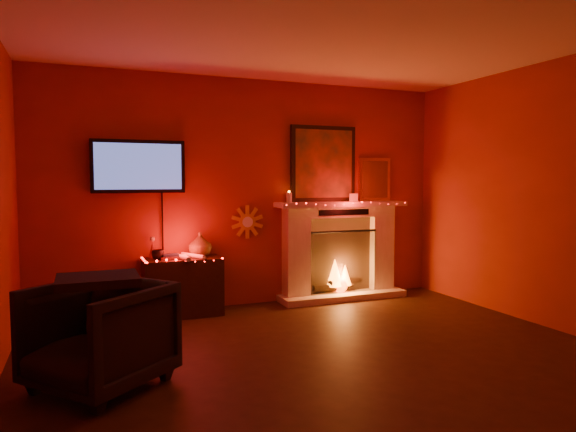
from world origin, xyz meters
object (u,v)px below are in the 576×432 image
sunburst_clock (247,222)px  armchair (99,336)px  tv (139,167)px  fireplace (339,241)px  console_table (184,282)px

sunburst_clock → armchair: sunburst_clock is taller
tv → fireplace: bearing=-1.5°
sunburst_clock → tv: bearing=-178.8°
tv → sunburst_clock: size_ratio=3.10×
tv → console_table: tv is taller
fireplace → sunburst_clock: fireplace is taller
fireplace → armchair: 3.52m
fireplace → console_table: size_ratio=2.39×
sunburst_clock → console_table: bearing=-165.1°
sunburst_clock → console_table: sunburst_clock is taller
armchair → tv: bearing=126.4°
sunburst_clock → armchair: bearing=-131.1°
tv → armchair: size_ratio=1.47×
tv → console_table: bearing=-23.4°
console_table → armchair: 2.02m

